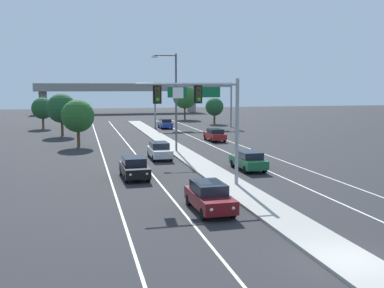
{
  "coord_description": "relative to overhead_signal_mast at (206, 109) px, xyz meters",
  "views": [
    {
      "loc": [
        -9.93,
        -14.68,
        6.79
      ],
      "look_at": [
        -3.2,
        12.54,
        3.2
      ],
      "focal_mm": 41.89,
      "sensor_mm": 36.0,
      "label": 1
    }
  ],
  "objects": [
    {
      "name": "edge_stripe_right",
      "position": [
        9.9,
        11.08,
        -5.31
      ],
      "size": [
        0.14,
        100.0,
        0.01
      ],
      "primitive_type": "cube",
      "color": "silver",
      "rests_on": "ground"
    },
    {
      "name": "tree_far_left_a",
      "position": [
        -8.44,
        23.64,
        -1.82
      ],
      "size": [
        3.71,
        3.71,
        5.37
      ],
      "color": "#4C3823",
      "rests_on": "ground"
    },
    {
      "name": "car_receding_green",
      "position": [
        5.14,
        5.39,
        -4.5
      ],
      "size": [
        1.84,
        4.48,
        1.58
      ],
      "color": "#195633",
      "rests_on": "ground"
    },
    {
      "name": "tree_far_right_c",
      "position": [
        13.08,
        63.09,
        -0.57
      ],
      "size": [
        5.02,
        5.02,
        7.26
      ],
      "color": "#4C3823",
      "rests_on": "ground"
    },
    {
      "name": "median_island",
      "position": [
        1.9,
        4.08,
        -5.24
      ],
      "size": [
        2.4,
        110.0,
        0.15
      ],
      "primitive_type": "cube",
      "color": "#9E9B93",
      "rests_on": "ground"
    },
    {
      "name": "car_receding_red",
      "position": [
        8.18,
        25.0,
        -4.5
      ],
      "size": [
        1.84,
        4.48,
        1.58
      ],
      "color": "maroon",
      "rests_on": "ground"
    },
    {
      "name": "tree_far_right_b",
      "position": [
        15.77,
        50.45,
        -2.19
      ],
      "size": [
        3.32,
        3.32,
        4.8
      ],
      "color": "#4C3823",
      "rests_on": "ground"
    },
    {
      "name": "car_oncoming_darkred",
      "position": [
        -1.35,
        -5.57,
        -4.5
      ],
      "size": [
        1.88,
        4.49,
        1.58
      ],
      "color": "#5B0F14",
      "rests_on": "ground"
    },
    {
      "name": "car_oncoming_black",
      "position": [
        -4.32,
        4.36,
        -4.5
      ],
      "size": [
        1.91,
        4.5,
        1.58
      ],
      "color": "black",
      "rests_on": "ground"
    },
    {
      "name": "ground_plane",
      "position": [
        1.9,
        -13.92,
        -5.32
      ],
      "size": [
        260.0,
        260.0,
        0.0
      ],
      "primitive_type": "plane",
      "color": "#28282B"
    },
    {
      "name": "lane_stripe_receding_center",
      "position": [
        6.6,
        11.08,
        -5.31
      ],
      "size": [
        0.14,
        100.0,
        0.01
      ],
      "primitive_type": "cube",
      "color": "silver",
      "rests_on": "ground"
    },
    {
      "name": "overpass_bridge",
      "position": [
        1.9,
        89.61,
        0.47
      ],
      "size": [
        42.4,
        6.4,
        7.65
      ],
      "color": "gray",
      "rests_on": "ground"
    },
    {
      "name": "lane_stripe_oncoming_center",
      "position": [
        -2.8,
        11.08,
        -5.31
      ],
      "size": [
        0.14,
        100.0,
        0.01
      ],
      "primitive_type": "cube",
      "color": "silver",
      "rests_on": "ground"
    },
    {
      "name": "edge_stripe_left",
      "position": [
        -6.1,
        11.08,
        -5.31
      ],
      "size": [
        0.14,
        100.0,
        0.01
      ],
      "primitive_type": "cube",
      "color": "silver",
      "rests_on": "ground"
    },
    {
      "name": "tree_far_left_c",
      "position": [
        -14.15,
        47.95,
        -2.01
      ],
      "size": [
        3.51,
        3.51,
        5.08
      ],
      "color": "#4C3823",
      "rests_on": "ground"
    },
    {
      "name": "highway_sign_gantry",
      "position": [
        10.1,
        43.39,
        0.85
      ],
      "size": [
        13.28,
        0.42,
        7.5
      ],
      "color": "gray",
      "rests_on": "ground"
    },
    {
      "name": "street_lamp_median",
      "position": [
        1.28,
        16.81,
        0.48
      ],
      "size": [
        2.58,
        0.28,
        10.0
      ],
      "color": "#4C4C51",
      "rests_on": "median_island"
    },
    {
      "name": "tree_far_left_b",
      "position": [
        -10.68,
        35.79,
        -1.48
      ],
      "size": [
        4.06,
        4.06,
        5.88
      ],
      "color": "#4C3823",
      "rests_on": "ground"
    },
    {
      "name": "car_receding_blue",
      "position": [
        5.28,
        43.58,
        -4.5
      ],
      "size": [
        1.86,
        4.49,
        1.58
      ],
      "color": "navy",
      "rests_on": "ground"
    },
    {
      "name": "overhead_signal_mast",
      "position": [
        0.0,
        0.0,
        0.0
      ],
      "size": [
        6.93,
        0.44,
        7.2
      ],
      "color": "gray",
      "rests_on": "median_island"
    },
    {
      "name": "car_oncoming_silver",
      "position": [
        -0.96,
        12.81,
        -4.5
      ],
      "size": [
        1.83,
        4.47,
        1.58
      ],
      "color": "#B7B7BC",
      "rests_on": "ground"
    }
  ]
}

